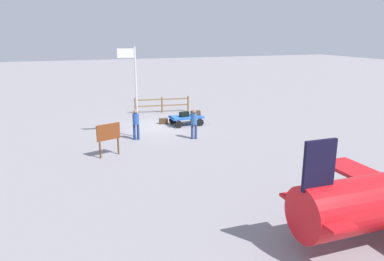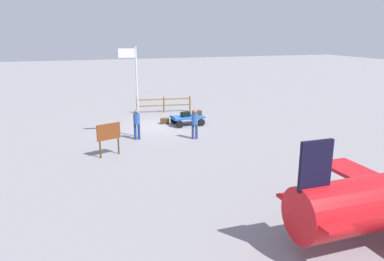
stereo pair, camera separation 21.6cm
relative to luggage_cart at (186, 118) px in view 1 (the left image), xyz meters
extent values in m
plane|color=gray|center=(1.60, -0.11, -0.42)|extent=(120.00, 120.00, 0.00)
cube|color=blue|center=(-0.02, 0.00, 0.08)|extent=(2.03, 1.17, 0.10)
cube|color=blue|center=(0.93, 0.02, 0.08)|extent=(0.11, 1.07, 0.10)
cylinder|color=black|center=(0.66, 0.60, -0.19)|extent=(0.46, 0.13, 0.45)
cylinder|color=black|center=(0.69, -0.56, -0.19)|extent=(0.46, 0.13, 0.45)
cylinder|color=black|center=(-0.74, 0.56, -0.19)|extent=(0.46, 0.13, 0.45)
cylinder|color=black|center=(-0.71, -0.60, -0.19)|extent=(0.46, 0.13, 0.45)
cube|color=#402F1F|center=(-0.67, -0.03, 0.28)|extent=(0.60, 0.36, 0.30)
cube|color=black|center=(0.13, 0.06, 0.29)|extent=(0.62, 0.43, 0.31)
cube|color=#47321F|center=(1.24, -0.78, -0.25)|extent=(0.56, 0.38, 0.35)
cylinder|color=navy|center=(0.50, 3.14, -0.01)|extent=(0.14, 0.14, 0.81)
cylinder|color=navy|center=(0.70, 3.13, -0.01)|extent=(0.14, 0.14, 0.81)
cylinder|color=#2A599C|center=(0.60, 3.13, 0.69)|extent=(0.35, 0.35, 0.59)
sphere|color=#8F604B|center=(0.60, 3.13, 1.10)|extent=(0.23, 0.23, 0.23)
cylinder|color=navy|center=(3.49, 2.24, 0.01)|extent=(0.14, 0.14, 0.86)
cylinder|color=navy|center=(3.69, 2.21, 0.01)|extent=(0.14, 0.14, 0.86)
cylinder|color=#284FA3|center=(3.59, 2.22, 0.73)|extent=(0.39, 0.39, 0.58)
sphere|color=olive|center=(3.59, 2.22, 1.13)|extent=(0.22, 0.22, 0.22)
cube|color=black|center=(1.48, 14.43, 2.07)|extent=(0.90, 0.10, 1.30)
cube|color=red|center=(1.48, 14.43, 0.87)|extent=(0.70, 2.20, 0.08)
cylinder|color=black|center=(-0.74, 13.53, -0.20)|extent=(0.44, 0.10, 0.44)
cylinder|color=silver|center=(3.43, 1.80, 2.04)|extent=(0.10, 0.10, 4.92)
cube|color=white|center=(3.91, 1.80, 4.17)|extent=(0.85, 0.18, 0.48)
cylinder|color=#4C3319|center=(4.90, 4.39, -0.02)|extent=(0.08, 0.08, 0.80)
cylinder|color=#4C3319|center=(5.78, 4.71, -0.02)|extent=(0.08, 0.08, 0.80)
cube|color=brown|center=(5.34, 4.55, 0.76)|extent=(1.12, 0.45, 0.77)
cylinder|color=brown|center=(-1.51, -3.88, 0.14)|extent=(0.12, 0.12, 1.13)
cylinder|color=brown|center=(0.39, -4.14, 0.14)|extent=(0.12, 0.12, 1.13)
cylinder|color=brown|center=(2.30, -4.40, 0.14)|extent=(0.12, 0.12, 1.13)
cube|color=brown|center=(0.39, -4.14, 0.54)|extent=(3.82, 0.60, 0.08)
cube|color=brown|center=(0.39, -4.14, 0.09)|extent=(3.82, 0.60, 0.08)
camera|label=1|loc=(7.33, 21.42, 5.22)|focal=34.74mm
camera|label=2|loc=(7.13, 21.49, 5.22)|focal=34.74mm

